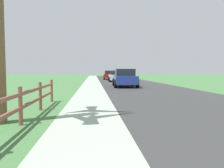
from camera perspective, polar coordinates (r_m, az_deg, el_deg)
ground_plane at (r=24.78m, az=-3.07°, el=0.21°), size 120.00×120.00×0.00m
road_asphalt at (r=27.12m, az=4.20°, el=0.51°), size 7.00×66.00×0.01m
curb_concrete at (r=26.85m, az=-9.63°, el=0.43°), size 6.00×66.00×0.01m
grass_verge at (r=27.01m, az=-12.80°, el=0.42°), size 5.00×66.00×0.00m
rail_fence at (r=5.19m, az=-26.90°, el=-6.30°), size 0.11×10.87×1.04m
parked_suv_blue at (r=19.34m, az=3.41°, el=1.67°), size 2.22×4.28×1.61m
parked_car_white at (r=28.79m, az=1.19°, el=2.13°), size 2.27×4.87×1.46m
parked_car_red at (r=35.98m, az=-0.55°, el=2.47°), size 2.35×4.87×1.45m
parked_car_silver at (r=46.16m, az=-0.65°, el=2.71°), size 2.12×4.59×1.47m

